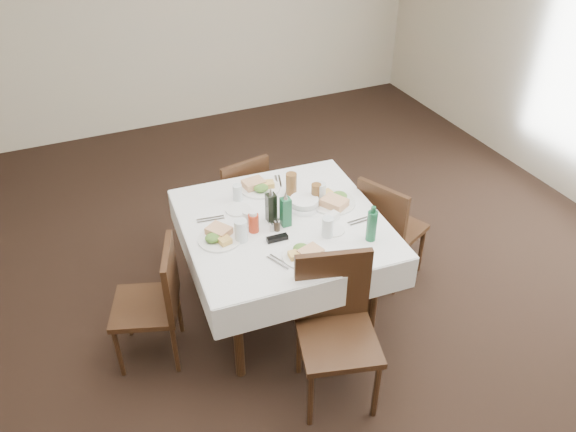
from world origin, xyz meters
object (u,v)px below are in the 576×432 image
object	(u,v)px
water_n	(238,193)
ketchup_bottle	(254,222)
dining_table	(283,232)
green_bottle	(372,225)
water_s	(328,227)
coffee_mug	(249,217)
oil_cruet_green	(286,211)
chair_south	(335,319)
bread_basket	(304,203)
water_e	(320,193)
water_w	(241,231)
chair_north	(240,197)
chair_east	(387,225)
chair_west	(157,297)
oil_cruet_dark	(271,206)

from	to	relation	value
water_n	ketchup_bottle	distance (m)	0.37
dining_table	green_bottle	bearing A→B (deg)	-43.66
water_n	ketchup_bottle	size ratio (longest dim) A/B	0.80
water_s	coffee_mug	size ratio (longest dim) A/B	1.07
coffee_mug	oil_cruet_green	bearing A→B (deg)	-29.48
chair_south	oil_cruet_green	bearing A→B (deg)	91.85
ketchup_bottle	coffee_mug	bearing A→B (deg)	87.94
oil_cruet_green	coffee_mug	distance (m)	0.24
water_s	coffee_mug	world-z (taller)	water_s
chair_south	ketchup_bottle	bearing A→B (deg)	108.76
bread_basket	green_bottle	distance (m)	0.52
water_n	water_e	size ratio (longest dim) A/B	0.83
water_w	bread_basket	world-z (taller)	water_w
chair_south	water_s	xyz separation A→B (m)	(0.16, 0.44, 0.30)
chair_north	bread_basket	bearing A→B (deg)	-74.09
chair_east	ketchup_bottle	bearing A→B (deg)	-177.88
water_w	bread_basket	xyz separation A→B (m)	(0.49, 0.16, -0.04)
chair_north	green_bottle	bearing A→B (deg)	-70.25
chair_west	water_s	distance (m)	1.11
dining_table	water_w	world-z (taller)	water_w
water_n	dining_table	bearing A→B (deg)	-62.44
water_s	oil_cruet_green	distance (m)	0.28
water_n	ketchup_bottle	world-z (taller)	ketchup_bottle
water_s	green_bottle	bearing A→B (deg)	-31.58
ketchup_bottle	chair_north	bearing A→B (deg)	76.92
chair_north	oil_cruet_dark	xyz separation A→B (m)	(-0.05, -0.75, 0.40)
coffee_mug	chair_north	bearing A→B (deg)	75.51
chair_west	water_n	size ratio (longest dim) A/B	7.31
bread_basket	green_bottle	xyz separation A→B (m)	(0.22, -0.47, 0.07)
water_w	bread_basket	distance (m)	0.52
water_e	green_bottle	distance (m)	0.50
water_n	water_w	world-z (taller)	water_w
bread_basket	dining_table	bearing A→B (deg)	-156.44
chair_north	water_e	size ratio (longest dim) A/B	5.99
chair_east	ketchup_bottle	distance (m)	1.07
water_n	water_e	distance (m)	0.55
chair_east	water_w	size ratio (longest dim) A/B	5.92
coffee_mug	water_e	bearing A→B (deg)	3.69
chair_north	ketchup_bottle	xyz separation A→B (m)	(-0.19, -0.82, 0.36)
water_s	water_w	distance (m)	0.52
dining_table	coffee_mug	bearing A→B (deg)	160.74
dining_table	coffee_mug	xyz separation A→B (m)	(-0.20, 0.07, 0.13)
chair_east	green_bottle	world-z (taller)	green_bottle
chair_south	oil_cruet_dark	distance (m)	0.81
dining_table	ketchup_bottle	xyz separation A→B (m)	(-0.21, -0.02, 0.15)
water_w	oil_cruet_dark	xyz separation A→B (m)	(0.24, 0.12, 0.03)
water_n	chair_north	bearing A→B (deg)	70.10
chair_east	oil_cruet_dark	world-z (taller)	oil_cruet_dark
oil_cruet_dark	coffee_mug	world-z (taller)	oil_cruet_dark
dining_table	chair_east	distance (m)	0.83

